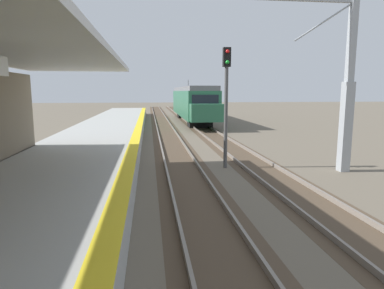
{
  "coord_description": "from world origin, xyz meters",
  "views": [
    {
      "loc": [
        0.49,
        3.81,
        3.35
      ],
      "look_at": [
        1.5,
        11.69,
        2.1
      ],
      "focal_mm": 31.51,
      "sensor_mm": 36.0,
      "label": 1
    }
  ],
  "objects": [
    {
      "name": "station_platform",
      "position": [
        -2.5,
        16.0,
        0.45
      ],
      "size": [
        5.0,
        80.0,
        0.91
      ],
      "color": "#A8A8A3",
      "rests_on": "ground"
    },
    {
      "name": "track_pair_nearest_platform",
      "position": [
        1.9,
        20.0,
        0.05
      ],
      "size": [
        2.34,
        120.0,
        0.16
      ],
      "color": "#4C3D2D",
      "rests_on": "ground"
    },
    {
      "name": "rail_signal_post",
      "position": [
        3.82,
        18.18,
        3.19
      ],
      "size": [
        0.32,
        0.34,
        5.2
      ],
      "color": "#4C4C4C",
      "rests_on": "ground"
    },
    {
      "name": "catenary_pylon_far_side",
      "position": [
        8.34,
        16.89,
        3.6
      ],
      "size": [
        5.0,
        0.4,
        7.5
      ],
      "color": "#9EA3A8",
      "rests_on": "ground"
    },
    {
      "name": "track_pair_middle",
      "position": [
        5.3,
        20.0,
        0.05
      ],
      "size": [
        2.34,
        120.0,
        0.16
      ],
      "color": "#4C3D2D",
      "rests_on": "ground"
    },
    {
      "name": "approaching_train",
      "position": [
        5.3,
        41.13,
        2.18
      ],
      "size": [
        2.93,
        19.6,
        4.76
      ],
      "color": "#286647",
      "rests_on": "ground"
    }
  ]
}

